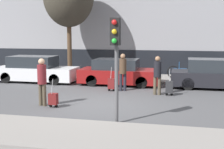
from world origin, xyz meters
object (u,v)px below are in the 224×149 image
object	(u,v)px
pedestrian_right	(157,73)
trolley_right	(169,87)
trolley_center	(111,84)
parked_car_2	(214,75)
traffic_light	(116,49)
pedestrian_center	(123,70)
parked_bicycle	(182,72)
pedestrian_left	(42,79)
parked_car_1	(119,73)
parked_car_0	(35,70)
trolley_left	(53,99)

from	to	relation	value
pedestrian_right	trolley_right	xyz separation A→B (m)	(0.54, -0.09, -0.61)
trolley_center	parked_car_2	bearing A→B (deg)	21.46
pedestrian_right	traffic_light	size ratio (longest dim) A/B	0.54
parked_car_2	trolley_right	bearing A→B (deg)	-131.85
pedestrian_center	traffic_light	world-z (taller)	traffic_light
parked_bicycle	pedestrian_center	bearing A→B (deg)	-124.72
pedestrian_left	pedestrian_right	bearing A→B (deg)	-123.45
parked_car_1	parked_bicycle	bearing A→B (deg)	35.04
parked_car_1	trolley_center	distance (m)	1.89
parked_car_0	trolley_center	xyz separation A→B (m)	(4.82, -1.75, -0.31)
parked_car_2	trolley_left	bearing A→B (deg)	-138.37
parked_bicycle	parked_car_2	bearing A→B (deg)	-55.41
trolley_center	traffic_light	world-z (taller)	traffic_light
pedestrian_left	traffic_light	size ratio (longest dim) A/B	0.57
trolley_left	traffic_light	world-z (taller)	traffic_light
trolley_center	parked_bicycle	size ratio (longest dim) A/B	0.65
parked_car_1	trolley_right	distance (m)	3.63
parked_car_2	trolley_center	world-z (taller)	parked_car_2
trolley_right	trolley_center	bearing A→B (deg)	170.60
parked_bicycle	pedestrian_right	bearing A→B (deg)	-103.32
parked_car_2	pedestrian_center	distance (m)	4.67
parked_car_2	traffic_light	distance (m)	8.10
parked_car_2	trolley_left	distance (m)	8.36
trolley_left	traffic_light	bearing A→B (deg)	-29.78
pedestrian_right	traffic_light	bearing A→B (deg)	89.81
pedestrian_left	trolley_center	world-z (taller)	pedestrian_left
pedestrian_left	trolley_right	distance (m)	5.58
parked_car_0	pedestrian_right	size ratio (longest dim) A/B	2.65
parked_car_1	traffic_light	size ratio (longest dim) A/B	1.30
pedestrian_center	parked_bicycle	distance (m)	4.88
pedestrian_center	parked_car_1	bearing A→B (deg)	86.25
pedestrian_left	pedestrian_center	bearing A→B (deg)	-103.96
pedestrian_left	pedestrian_right	world-z (taller)	pedestrian_left
parked_car_2	pedestrian_center	xyz separation A→B (m)	(-4.34, -1.70, 0.34)
parked_car_1	pedestrian_left	size ratio (longest dim) A/B	2.30
parked_car_1	traffic_light	xyz separation A→B (m)	(1.37, -7.07, 1.67)
traffic_light	parked_bicycle	world-z (taller)	traffic_light
parked_car_0	trolley_center	distance (m)	5.14
parked_bicycle	trolley_center	bearing A→B (deg)	-127.96
pedestrian_left	parked_car_2	bearing A→B (deg)	-122.07
parked_car_1	pedestrian_right	world-z (taller)	pedestrian_right
parked_car_1	pedestrian_right	xyz separation A→B (m)	(2.24, -2.23, 0.34)
trolley_left	pedestrian_right	size ratio (longest dim) A/B	0.62
parked_car_1	parked_bicycle	xyz separation A→B (m)	(3.31, 2.32, -0.15)
parked_car_2	parked_bicycle	size ratio (longest dim) A/B	2.43
pedestrian_center	trolley_right	size ratio (longest dim) A/B	1.50
parked_car_0	trolley_left	world-z (taller)	parked_car_0
parked_car_1	trolley_right	world-z (taller)	parked_car_1
parked_bicycle	pedestrian_left	bearing A→B (deg)	-124.12
pedestrian_center	parked_bicycle	size ratio (longest dim) A/B	1.01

